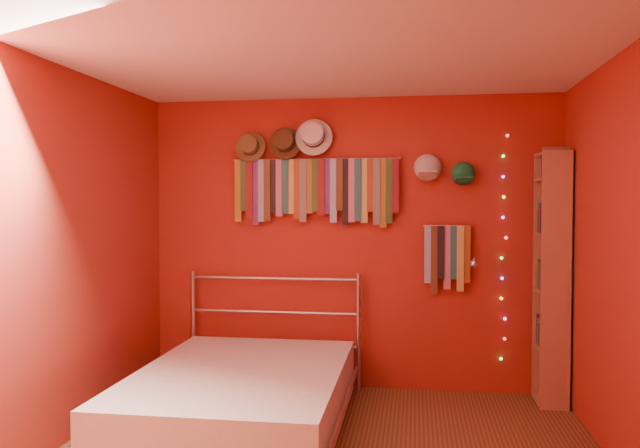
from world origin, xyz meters
The scene contains 15 objects.
back_wall centered at (0.00, 1.75, 1.25)m, with size 3.50×0.02×2.50m, color maroon.
right_wall centered at (1.75, 0.00, 1.25)m, with size 0.02×3.50×2.50m, color maroon.
left_wall centered at (-1.75, 0.00, 1.25)m, with size 0.02×3.50×2.50m, color maroon.
ceiling centered at (0.00, 0.00, 2.50)m, with size 3.50×3.50×0.02m, color white.
tie_rack centered at (-0.30, 1.68, 1.73)m, with size 1.45×0.03×0.59m.
small_tie_rack centered at (0.81, 1.69, 1.16)m, with size 0.40×0.03×0.58m.
fedora_olive centered at (-0.88, 1.66, 2.09)m, with size 0.27×0.15×0.26m.
fedora_brown centered at (-0.57, 1.65, 2.12)m, with size 0.29×0.16×0.28m.
fedora_white centered at (-0.32, 1.65, 2.17)m, with size 0.32×0.17×0.32m.
cap_white centered at (0.64, 1.70, 1.89)m, with size 0.20×0.25×0.20m.
cap_green centered at (0.93, 1.70, 1.84)m, with size 0.19×0.23×0.19m.
fairy_lights centered at (1.27, 1.71, 1.23)m, with size 0.06×0.02×1.87m.
reading_lamp centered at (1.01, 1.53, 1.11)m, with size 0.07×0.28×0.08m.
bookshelf centered at (1.66, 1.53, 1.02)m, with size 0.25×0.34×2.00m.
bed centered at (-0.66, 0.61, 0.23)m, with size 1.51×2.07×1.00m.
Camera 1 is at (0.55, -3.60, 1.60)m, focal length 35.00 mm.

